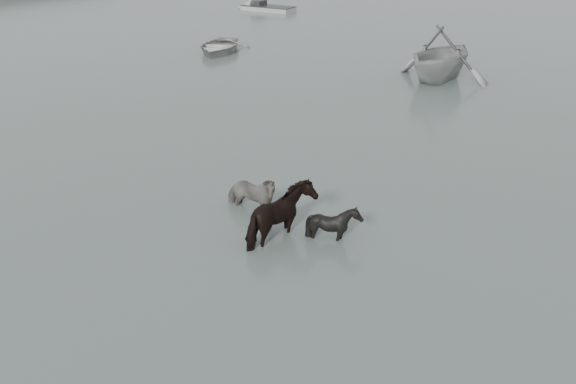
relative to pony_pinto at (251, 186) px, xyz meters
The scene contains 7 objects.
ground 2.13m from the pony_pinto, 102.13° to the right, with size 140.00×140.00×0.00m, color #4F5E58.
pony_pinto is the anchor object (origin of this frame).
pony_dark 1.89m from the pony_pinto, 28.71° to the right, with size 1.67×1.43×1.68m, color black.
pony_black 2.66m from the pony_pinto, ahead, with size 0.97×1.10×1.21m, color black.
rowboat_lead 20.49m from the pony_pinto, 132.22° to the left, with size 2.98×4.17×0.86m, color #ADAEA9.
rowboat_trail 16.12m from the pony_pinto, 94.37° to the left, with size 4.40×5.10×2.69m, color #9FA2A0.
skiff_outer 35.74m from the pony_pinto, 125.10° to the left, with size 5.75×1.60×0.75m, color #AAA9A5, non-canonical shape.
Camera 1 is at (9.90, -10.22, 7.37)m, focal length 40.00 mm.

